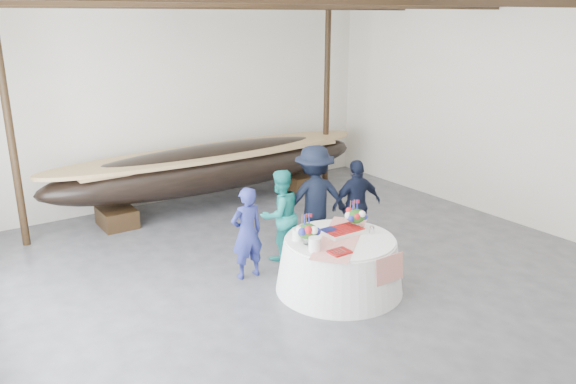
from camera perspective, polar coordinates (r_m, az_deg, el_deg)
floor at (r=8.55m, az=5.91°, el=-10.92°), size 10.00×12.00×0.01m
wall_back at (r=12.81m, az=-11.49°, el=9.06°), size 10.00×0.02×4.50m
wall_right at (r=11.58m, az=25.73°, el=6.82°), size 0.02×12.00×4.50m
pavilion_structure at (r=8.18m, az=2.82°, el=17.12°), size 9.80×11.76×4.50m
longboat_display at (r=12.37m, az=-7.43°, el=2.53°), size 7.44×1.49×1.40m
banquet_table at (r=8.70m, az=5.25°, el=-7.27°), size 1.96×1.96×0.84m
tabletop_items at (r=8.53m, az=4.51°, el=-3.64°), size 1.74×1.58×0.40m
guest_woman_blue at (r=8.95m, az=-4.19°, el=-4.17°), size 0.56×0.37×1.51m
guest_woman_teal at (r=9.61m, az=-0.81°, el=-2.33°), size 0.80×0.64×1.59m
guest_man_left at (r=9.86m, az=2.68°, el=-0.76°), size 1.40×1.04×1.94m
guest_man_right at (r=10.12m, az=6.98°, el=-1.26°), size 1.02×0.57×1.64m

